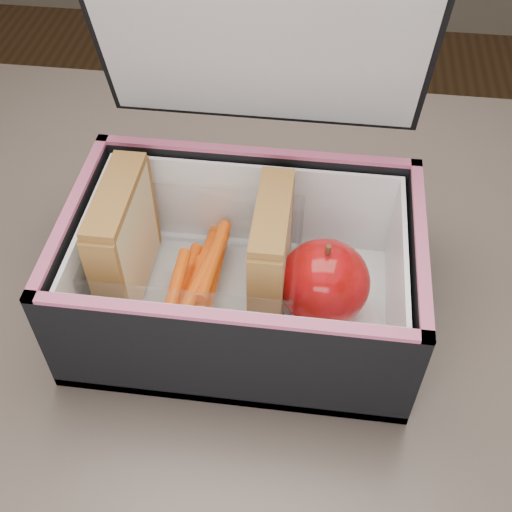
# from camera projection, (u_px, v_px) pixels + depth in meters

# --- Properties ---
(kitchen_table) EXTENTS (1.20, 0.80, 0.75)m
(kitchen_table) POSITION_uv_depth(u_px,v_px,m) (279.00, 392.00, 0.63)
(kitchen_table) COLOR brown
(kitchen_table) RESTS_ON ground
(lunch_bag) EXTENTS (0.29, 0.25, 0.28)m
(lunch_bag) POSITION_uv_depth(u_px,v_px,m) (243.00, 262.00, 0.54)
(lunch_bag) COLOR black
(lunch_bag) RESTS_ON kitchen_table
(plastic_tub) EXTENTS (0.17, 0.12, 0.07)m
(plastic_tub) POSITION_uv_depth(u_px,v_px,m) (199.00, 265.00, 0.55)
(plastic_tub) COLOR white
(plastic_tub) RESTS_ON lunch_bag
(sandwich_left) EXTENTS (0.03, 0.10, 0.11)m
(sandwich_left) POSITION_uv_depth(u_px,v_px,m) (124.00, 240.00, 0.54)
(sandwich_left) COLOR #D2B980
(sandwich_left) RESTS_ON plastic_tub
(sandwich_right) EXTENTS (0.03, 0.10, 0.11)m
(sandwich_right) POSITION_uv_depth(u_px,v_px,m) (271.00, 255.00, 0.53)
(sandwich_right) COLOR #D2B980
(sandwich_right) RESTS_ON plastic_tub
(carrot_sticks) EXTENTS (0.04, 0.15, 0.03)m
(carrot_sticks) POSITION_uv_depth(u_px,v_px,m) (200.00, 277.00, 0.56)
(carrot_sticks) COLOR #EA3C00
(carrot_sticks) RESTS_ON plastic_tub
(paper_napkin) EXTENTS (0.10, 0.10, 0.01)m
(paper_napkin) POSITION_uv_depth(u_px,v_px,m) (327.00, 307.00, 0.56)
(paper_napkin) COLOR white
(paper_napkin) RESTS_ON lunch_bag
(red_apple) EXTENTS (0.08, 0.08, 0.08)m
(red_apple) POSITION_uv_depth(u_px,v_px,m) (324.00, 282.00, 0.53)
(red_apple) COLOR #7C0B00
(red_apple) RESTS_ON paper_napkin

